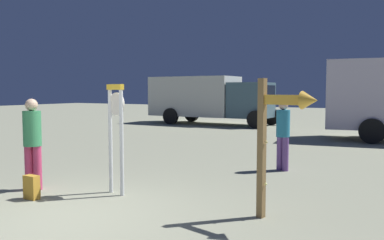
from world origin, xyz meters
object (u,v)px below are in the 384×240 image
standing_clock (116,127)px  arrow_sign (280,127)px  person_near_clock (32,139)px  person_distant (283,132)px  box_truck_far (208,98)px  backpack (32,187)px

standing_clock → arrow_sign: bearing=-1.7°
person_near_clock → person_distant: bearing=48.4°
standing_clock → person_near_clock: bearing=-161.6°
arrow_sign → person_near_clock: (-4.65, -0.44, -0.41)m
standing_clock → box_truck_far: (-5.35, 14.30, 0.25)m
standing_clock → box_truck_far: box_truck_far is taller
standing_clock → person_near_clock: size_ratio=1.15×
person_near_clock → arrow_sign: bearing=5.4°
person_near_clock → box_truck_far: bearing=104.2°
box_truck_far → backpack: bearing=-74.3°
person_distant → backpack: bearing=-124.3°
standing_clock → arrow_sign: size_ratio=0.97×
arrow_sign → box_truck_far: size_ratio=0.29×
standing_clock → person_distant: size_ratio=1.21×
backpack → person_distant: size_ratio=0.25×
standing_clock → box_truck_far: 15.27m
box_truck_far → person_distant: bearing=-55.5°
backpack → box_truck_far: 15.94m
arrow_sign → person_near_clock: arrow_sign is taller
backpack → person_distant: (3.11, 4.56, 0.72)m
arrow_sign → person_near_clock: bearing=-174.6°
arrow_sign → person_distant: (-1.01, 3.66, -0.45)m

